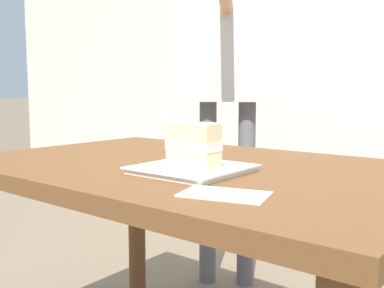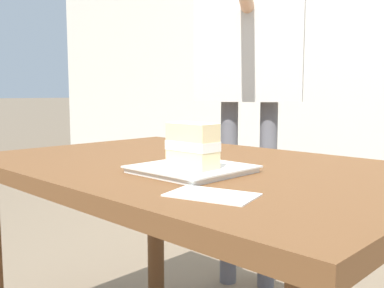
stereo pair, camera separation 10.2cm
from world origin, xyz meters
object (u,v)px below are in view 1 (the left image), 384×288
at_px(dessert_plate, 192,169).
at_px(cake_slice, 194,145).
at_px(diner_person, 228,40).
at_px(dessert_fork, 191,157).
at_px(paper_napkin, 225,194).
at_px(parked_car_near, 368,94).
at_px(patio_table, 187,201).

height_order(dessert_plate, cake_slice, cake_slice).
bearing_deg(diner_person, dessert_fork, 115.62).
relative_size(paper_napkin, parked_car_near, 0.04).
bearing_deg(dessert_fork, patio_table, 120.08).
bearing_deg(dessert_plate, paper_napkin, 142.99).
height_order(cake_slice, dessert_fork, cake_slice).
height_order(cake_slice, paper_napkin, cake_slice).
bearing_deg(patio_table, dessert_fork, -59.92).
relative_size(diner_person, parked_car_near, 0.37).
distance_m(dessert_plate, diner_person, 1.04).
bearing_deg(parked_car_near, cake_slice, 105.11).
distance_m(dessert_fork, parked_car_near, 15.14).
distance_m(patio_table, dessert_plate, 0.19).
xyz_separation_m(dessert_plate, parked_car_near, (3.99, -14.82, 0.17)).
bearing_deg(patio_table, parked_car_near, -75.21).
relative_size(dessert_plate, paper_napkin, 1.32).
xyz_separation_m(cake_slice, parked_car_near, (4.01, -14.83, 0.11)).
distance_m(paper_napkin, diner_person, 1.25).
height_order(dessert_plate, dessert_fork, dessert_plate).
height_order(paper_napkin, parked_car_near, parked_car_near).
relative_size(patio_table, paper_napkin, 6.74).
bearing_deg(diner_person, patio_table, 116.01).
distance_m(patio_table, dessert_fork, 0.13).
relative_size(dessert_fork, parked_car_near, 0.03).
bearing_deg(patio_table, diner_person, -63.99).
height_order(dessert_fork, parked_car_near, parked_car_near).
bearing_deg(paper_napkin, dessert_fork, -43.56).
bearing_deg(dessert_plate, parked_car_near, -74.94).
relative_size(patio_table, dessert_fork, 7.88).
bearing_deg(cake_slice, dessert_fork, -49.80).
relative_size(dessert_plate, cake_slice, 2.00).
height_order(diner_person, parked_car_near, parked_car_near).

